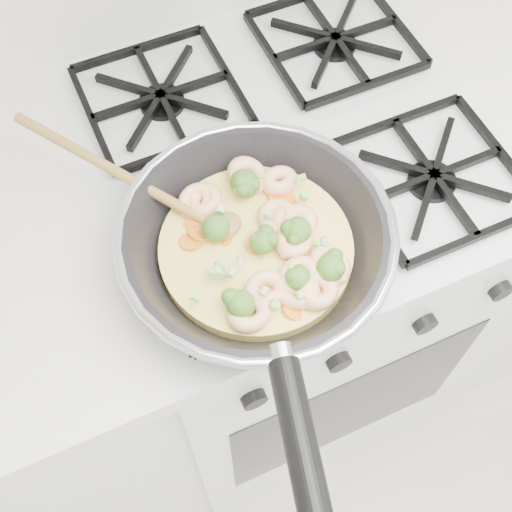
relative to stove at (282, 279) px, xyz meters
name	(u,v)px	position (x,y,z in m)	size (l,w,h in m)	color
stove	(282,279)	(0.00, 0.00, 0.00)	(0.60, 0.60, 0.92)	white
skillet	(258,246)	(-0.14, -0.18, 0.50)	(0.40, 0.63, 0.11)	black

